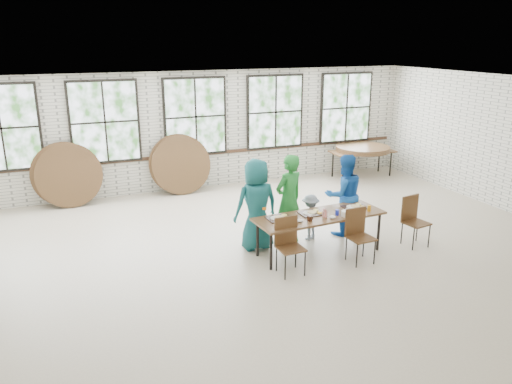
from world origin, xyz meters
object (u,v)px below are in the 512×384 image
chair_near_left (288,240)px  chair_near_right (358,231)px  dining_table (320,218)px  storage_table (362,153)px

chair_near_left → chair_near_right: 1.32m
chair_near_right → chair_near_left: bearing=173.7°
dining_table → storage_table: bearing=44.9°
chair_near_right → storage_table: (3.23, 4.71, 0.13)m
chair_near_left → storage_table: 6.51m
dining_table → chair_near_right: chair_near_right is taller
chair_near_right → storage_table: 5.71m
chair_near_left → storage_table: bearing=44.3°
chair_near_right → storage_table: size_ratio=0.52×
dining_table → storage_table: (3.71, 4.19, -0.00)m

